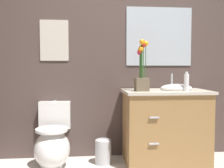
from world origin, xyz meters
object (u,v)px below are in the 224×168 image
(soap_bottle, at_px, (186,82))
(wall_poster, at_px, (54,40))
(flower_vase, at_px, (142,71))
(wall_mirror, at_px, (159,37))
(toilet, at_px, (53,144))
(trash_bin, at_px, (103,152))
(vanity_cabinet, at_px, (166,126))

(soap_bottle, distance_m, wall_poster, 1.57)
(flower_vase, bearing_deg, wall_mirror, 52.08)
(toilet, bearing_deg, wall_mirror, 12.09)
(wall_mirror, bearing_deg, flower_vase, -127.92)
(toilet, xyz_separation_m, trash_bin, (0.55, 0.01, -0.11))
(flower_vase, distance_m, soap_bottle, 0.49)
(toilet, bearing_deg, soap_bottle, -6.22)
(flower_vase, relative_size, soap_bottle, 2.65)
(toilet, height_order, vanity_cabinet, vanity_cabinet)
(trash_bin, bearing_deg, wall_poster, 154.75)
(flower_vase, distance_m, wall_mirror, 0.63)
(flower_vase, distance_m, trash_bin, 0.99)
(vanity_cabinet, height_order, trash_bin, vanity_cabinet)
(wall_mirror, bearing_deg, wall_poster, 180.00)
(vanity_cabinet, bearing_deg, trash_bin, 177.26)
(vanity_cabinet, bearing_deg, toilet, 178.79)
(soap_bottle, bearing_deg, flower_vase, 173.49)
(soap_bottle, xyz_separation_m, wall_poster, (-1.43, 0.42, 0.47))
(toilet, height_order, wall_poster, wall_poster)
(wall_poster, bearing_deg, wall_mirror, 0.00)
(flower_vase, relative_size, trash_bin, 2.02)
(flower_vase, height_order, trash_bin, flower_vase)
(vanity_cabinet, height_order, flower_vase, flower_vase)
(toilet, xyz_separation_m, wall_poster, (-0.00, 0.27, 1.15))
(flower_vase, bearing_deg, wall_poster, 158.95)
(toilet, distance_m, trash_bin, 0.56)
(wall_poster, bearing_deg, trash_bin, -25.25)
(soap_bottle, distance_m, trash_bin, 1.19)
(toilet, xyz_separation_m, soap_bottle, (1.43, -0.16, 0.68))
(trash_bin, bearing_deg, flower_vase, -14.99)
(toilet, distance_m, wall_mirror, 1.76)
(flower_vase, height_order, wall_poster, wall_poster)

